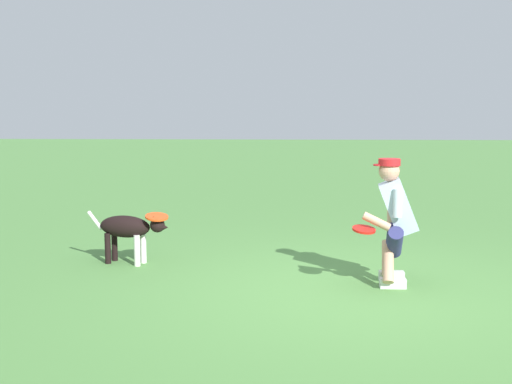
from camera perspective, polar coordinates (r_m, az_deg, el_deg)
ground_plane at (r=6.36m, az=8.31°, el=-9.01°), size 60.00×60.00×0.00m
person at (r=6.63m, az=12.24°, el=-2.24°), size 0.61×0.65×1.29m
dog at (r=7.54m, az=-11.27°, el=-3.27°), size 1.03×0.41×0.60m
frisbee_flying at (r=7.35m, az=-8.85°, el=-2.20°), size 0.35×0.35×0.07m
frisbee_held at (r=6.40m, az=9.61°, el=-3.31°), size 0.32×0.32×0.07m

